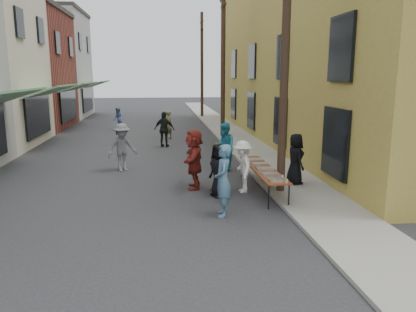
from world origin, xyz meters
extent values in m
plane|color=#28282B|center=(0.00, 0.00, 0.00)|extent=(120.00, 120.00, 0.00)
cube|color=gray|center=(5.00, 15.00, 0.05)|extent=(2.20, 60.00, 0.10)
cube|color=maroon|center=(-10.00, 21.00, 4.00)|extent=(8.00, 8.00, 8.00)
cube|color=gray|center=(-10.00, 29.00, 4.50)|extent=(8.00, 8.00, 9.00)
cube|color=olive|center=(11.10, 14.00, 5.00)|extent=(10.00, 28.00, 10.00)
cylinder|color=#2D2116|center=(4.30, 3.00, 4.50)|extent=(0.26, 0.26, 9.00)
cylinder|color=#2D2116|center=(4.30, 15.00, 4.50)|extent=(0.26, 0.26, 9.00)
cylinder|color=#2D2116|center=(4.30, 27.00, 4.50)|extent=(0.26, 0.26, 9.00)
cube|color=#5F2C16|center=(3.80, 3.38, 0.73)|extent=(0.70, 4.00, 0.04)
cylinder|color=black|center=(3.51, 1.50, 0.35)|extent=(0.04, 0.04, 0.71)
cylinder|color=black|center=(4.09, 1.50, 0.35)|extent=(0.04, 0.04, 0.71)
cylinder|color=black|center=(3.51, 5.26, 0.35)|extent=(0.04, 0.04, 0.71)
cylinder|color=black|center=(4.09, 5.26, 0.35)|extent=(0.04, 0.04, 0.71)
cube|color=maroon|center=(3.80, 1.73, 0.79)|extent=(0.50, 0.33, 0.08)
cube|color=#B2B2B7|center=(3.80, 2.38, 0.79)|extent=(0.50, 0.33, 0.08)
cube|color=tan|center=(3.80, 3.08, 0.79)|extent=(0.50, 0.33, 0.08)
cube|color=#B2B2B7|center=(3.80, 3.78, 0.79)|extent=(0.50, 0.33, 0.08)
cube|color=tan|center=(3.80, 4.48, 0.79)|extent=(0.50, 0.33, 0.08)
cylinder|color=#A57F26|center=(3.58, 1.43, 0.79)|extent=(0.07, 0.07, 0.08)
cylinder|color=#A57F26|center=(3.58, 1.53, 0.79)|extent=(0.07, 0.07, 0.08)
cylinder|color=#A57F26|center=(3.58, 1.63, 0.79)|extent=(0.07, 0.07, 0.08)
cylinder|color=tan|center=(4.00, 1.48, 0.81)|extent=(0.08, 0.08, 0.12)
imported|color=black|center=(2.31, 2.90, 0.83)|extent=(0.80, 0.95, 1.66)
imported|color=teal|center=(2.15, 1.14, 0.97)|extent=(0.55, 0.76, 1.94)
imported|color=teal|center=(3.02, 6.26, 0.95)|extent=(0.83, 1.00, 1.90)
imported|color=white|center=(3.13, 3.29, 0.84)|extent=(0.63, 1.09, 1.68)
imported|color=#515B35|center=(2.29, 3.47, 0.81)|extent=(0.59, 1.01, 1.61)
imported|color=maroon|center=(1.62, 3.92, 0.99)|extent=(0.80, 1.89, 1.98)
imported|color=black|center=(5.02, 3.75, 0.95)|extent=(0.61, 0.88, 1.70)
imported|color=slate|center=(-0.96, 6.75, 0.94)|extent=(1.40, 1.22, 1.87)
imported|color=black|center=(0.76, 11.98, 0.92)|extent=(1.17, 0.77, 1.85)
imported|color=#67673B|center=(1.00, 14.67, 0.84)|extent=(0.71, 0.72, 1.67)
imported|color=#566FA6|center=(-2.31, 19.04, 0.77)|extent=(0.80, 0.90, 1.55)
camera|label=1|loc=(0.53, -9.11, 3.71)|focal=35.00mm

